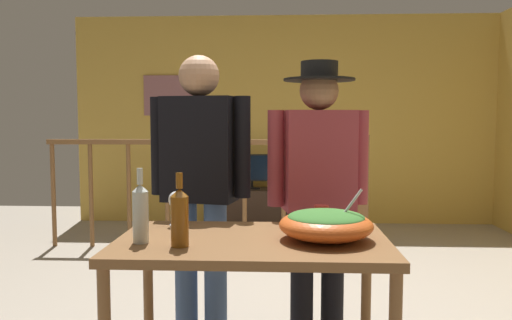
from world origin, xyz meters
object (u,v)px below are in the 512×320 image
Objects in this scene: wine_bottle_amber at (180,216)px; tv_console at (252,208)px; person_standing_left at (200,175)px; mug_red at (322,215)px; wine_glass at (176,201)px; salad_bowl at (326,223)px; framed_picture at (168,96)px; wine_bottle_clear at (141,212)px; serving_table at (252,258)px; flat_screen_tv at (252,168)px; person_standing_right at (318,180)px; stair_railing at (249,181)px.

tv_console is at bearing 88.93° from wine_bottle_amber.
mug_red is at bearing 162.56° from person_standing_left.
salad_bowl is at bearing -20.32° from wine_glass.
framed_picture is 1.98× the size of wine_bottle_amber.
wine_bottle_clear is (-0.25, -3.93, 0.67)m from tv_console.
serving_table is 3.74× the size of wine_bottle_clear.
mug_red is at bearing 88.62° from salad_bowl.
person_standing_right is (0.55, -3.15, 0.25)m from flat_screen_tv.
person_standing_left is 0.67m from person_standing_right.
person_standing_left is at bearing 81.91° from wine_glass.
wine_glass is at bearing 93.07° from person_standing_left.
wine_bottle_amber reaches higher than flat_screen_tv.
framed_picture is 1.75m from tv_console.
wine_bottle_clear is 0.20× the size of person_standing_right.
stair_railing reaches higher than tv_console.
serving_table is 0.51m from wine_glass.
wine_bottle_amber is 1.02m from person_standing_right.
mug_red is (0.62, 0.44, -0.08)m from wine_bottle_amber.
wine_bottle_amber reaches higher than tv_console.
wine_bottle_clear is at bearing -102.89° from wine_glass.
stair_railing is at bearing -88.26° from flat_screen_tv.
person_standing_right is at bearing -168.84° from person_standing_left.
person_standing_left is (-0.04, 0.80, 0.08)m from wine_bottle_amber.
stair_railing is at bearing -82.68° from person_standing_left.
flat_screen_tv is at bearing 98.84° from mug_red.
stair_railing is 29.89× the size of mug_red.
person_standing_right reaches higher than wine_bottle_clear.
flat_screen_tv is 3.85m from salad_bowl.
tv_console is 3.86m from serving_table.
tv_console is at bearing 86.31° from wine_bottle_clear.
wine_bottle_clear reaches higher than salad_bowl.
person_standing_right reaches higher than serving_table.
tv_console is (-0.03, 1.00, -0.45)m from stair_railing.
framed_picture is 4.44m from wine_bottle_amber.
mug_red is at bearing 35.26° from wine_bottle_amber.
wine_bottle_amber is at bearing -92.00° from stair_railing.
framed_picture reaches higher than wine_bottle_amber.
framed_picture is 1.48× the size of salad_bowl.
salad_bowl reaches higher than mug_red.
serving_table is 0.74× the size of person_standing_right.
wine_bottle_amber is (-0.61, -0.14, 0.05)m from salad_bowl.
flat_screen_tv is 3.17m from person_standing_left.
salad_bowl is at bearing -79.82° from stair_railing.
flat_screen_tv is at bearing 98.05° from salad_bowl.
mug_red is (1.61, -3.83, -0.77)m from framed_picture.
person_standing_right is (0.01, 0.66, 0.11)m from salad_bowl.
stair_railing is at bearing 93.82° from serving_table.
wine_glass is 0.10× the size of person_standing_left.
person_standing_left reaches higher than stair_railing.
person_standing_right is at bearing 62.55° from serving_table.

